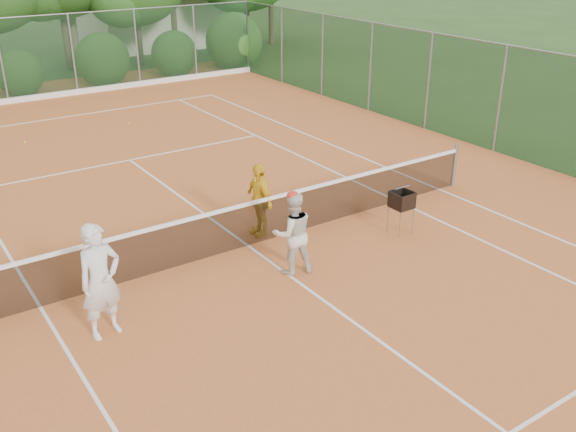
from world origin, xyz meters
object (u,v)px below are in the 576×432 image
at_px(player_center_grp, 293,233).
at_px(ball_hopper, 402,201).
at_px(player_yellow, 259,199).
at_px(player_white, 101,281).

distance_m(player_center_grp, ball_hopper, 2.81).
distance_m(player_yellow, ball_hopper, 2.94).
bearing_deg(ball_hopper, player_white, 159.31).
bearing_deg(player_center_grp, ball_hopper, 2.05).
height_order(player_white, ball_hopper, player_white).
height_order(player_white, player_yellow, player_white).
bearing_deg(player_yellow, ball_hopper, 59.29).
xyz_separation_m(player_center_grp, player_yellow, (0.36, 1.73, -0.02)).
bearing_deg(ball_hopper, player_center_grp, 160.48).
relative_size(player_yellow, ball_hopper, 1.67).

